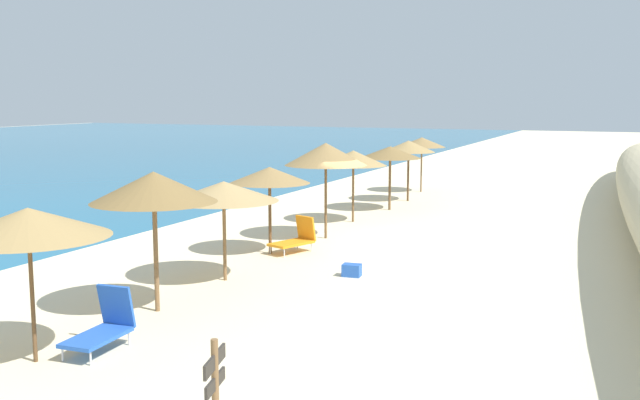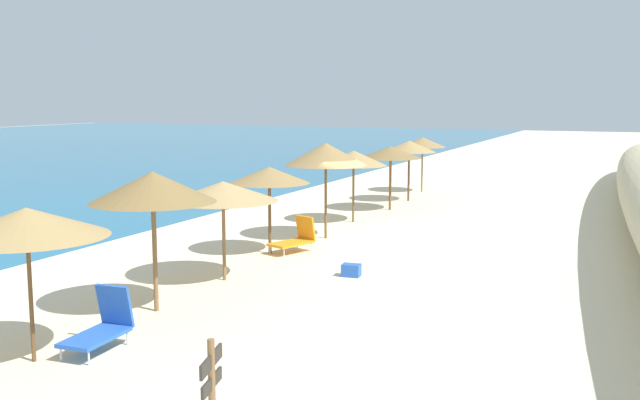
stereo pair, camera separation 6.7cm
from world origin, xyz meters
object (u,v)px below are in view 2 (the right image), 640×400
Objects in this scene: beach_umbrella_7 at (409,147)px; cooler_box at (351,270)px; beach_umbrella_3 at (269,175)px; beach_umbrella_2 at (223,191)px; wooden_signpost at (212,387)px; beach_umbrella_1 at (153,187)px; beach_umbrella_4 at (326,154)px; beach_umbrella_5 at (354,158)px; beach_umbrella_0 at (27,223)px; lounge_chair_0 at (102,326)px; lounge_chair_1 at (296,238)px; beach_umbrella_6 at (391,152)px; beach_umbrella_8 at (423,142)px.

beach_umbrella_7 is 13.92m from cooler_box.
beach_umbrella_3 reaches higher than cooler_box.
cooler_box is at bearing -59.21° from beach_umbrella_2.
wooden_signpost is (-22.88, -4.54, -1.40)m from beach_umbrella_7.
cooler_box is at bearing -30.65° from beach_umbrella_1.
beach_umbrella_3 is 11.87m from beach_umbrella_7.
beach_umbrella_4 reaches higher than beach_umbrella_5.
cooler_box is (7.71, -2.71, -2.22)m from beach_umbrella_0.
lounge_chair_0 is at bearing -166.61° from beach_umbrella_1.
wooden_signpost reaches higher than cooler_box.
beach_umbrella_2 is at bearing 1.24° from beach_umbrella_1.
beach_umbrella_2 is 4.08m from lounge_chair_1.
beach_umbrella_4 reaches higher than beach_umbrella_6.
beach_umbrella_6 is at bearing -69.73° from lounge_chair_1.
lounge_chair_0 is 4.77m from wooden_signpost.
lounge_chair_1 is (9.78, -0.18, -1.98)m from beach_umbrella_0.
lounge_chair_0 is at bearing -173.18° from beach_umbrella_2.
beach_umbrella_4 is (2.71, -0.56, 0.42)m from beach_umbrella_3.
beach_umbrella_7 is at bearing -4.21° from wooden_signpost.
beach_umbrella_0 reaches higher than wooden_signpost.
lounge_chair_1 is (0.45, -0.59, -1.84)m from beach_umbrella_3.
beach_umbrella_6 is at bearing -0.42° from beach_umbrella_2.
beach_umbrella_2 is 3.72m from cooler_box.
beach_umbrella_0 is at bearing -177.48° from beach_umbrella_3.
lounge_chair_1 is 3.29× the size of cooler_box.
beach_umbrella_1 is 0.97× the size of beach_umbrella_4.
beach_umbrella_5 is 8.37m from cooler_box.
beach_umbrella_6 reaches higher than beach_umbrella_2.
beach_umbrella_2 is 0.88× the size of beach_umbrella_4.
beach_umbrella_6 is at bearing -3.34° from beach_umbrella_3.
lounge_chair_1 is at bearing -2.37° from beach_umbrella_2.
beach_umbrella_1 reaches higher than beach_umbrella_7.
beach_umbrella_2 is at bearing 14.83° from wooden_signpost.
beach_umbrella_3 is 0.97× the size of beach_umbrella_8.
beach_umbrella_1 is 11.99m from beach_umbrella_5.
beach_umbrella_2 is at bearing 120.79° from cooler_box.
beach_umbrella_3 is 12.17m from wooden_signpost.
beach_umbrella_2 is at bearing 178.88° from beach_umbrella_4.
beach_umbrella_1 is at bearing 149.35° from cooler_box.
beach_umbrella_4 is 3.27m from beach_umbrella_5.
beach_umbrella_0 is at bearing 179.88° from beach_umbrella_7.
wooden_signpost is (-26.09, -4.87, -1.40)m from beach_umbrella_8.
beach_umbrella_4 reaches higher than beach_umbrella_8.
beach_umbrella_5 is 5.67× the size of cooler_box.
beach_umbrella_1 is 8.75m from beach_umbrella_4.
beach_umbrella_8 is at bearing 0.70° from beach_umbrella_5.
beach_umbrella_5 is at bearing 5.81° from beach_umbrella_4.
beach_umbrella_7 reaches higher than beach_umbrella_2.
beach_umbrella_1 reaches higher than beach_umbrella_5.
beach_umbrella_7 is 3.23m from beach_umbrella_8.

